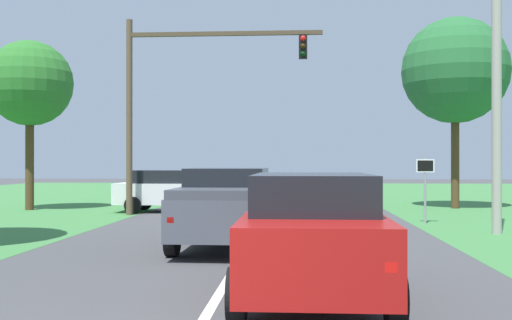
% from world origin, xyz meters
% --- Properties ---
extents(ground_plane, '(120.00, 120.00, 0.00)m').
position_xyz_m(ground_plane, '(0.00, 9.96, 0.00)').
color(ground_plane, '#424244').
extents(red_suv_near, '(2.25, 4.62, 1.89)m').
position_xyz_m(red_suv_near, '(1.45, 4.36, 1.00)').
color(red_suv_near, '#9E1411').
rests_on(red_suv_near, ground_plane).
extents(pickup_truck_lead, '(2.40, 5.42, 1.92)m').
position_xyz_m(pickup_truck_lead, '(-0.44, 9.84, 0.99)').
color(pickup_truck_lead, '#4C515B').
rests_on(pickup_truck_lead, ground_plane).
extents(traffic_light, '(7.64, 0.40, 7.64)m').
position_xyz_m(traffic_light, '(-3.33, 18.66, 5.05)').
color(traffic_light, brown).
rests_on(traffic_light, ground_plane).
extents(keep_moving_sign, '(0.60, 0.09, 2.29)m').
position_xyz_m(keep_moving_sign, '(5.52, 16.04, 1.47)').
color(keep_moving_sign, gray).
rests_on(keep_moving_sign, ground_plane).
extents(oak_tree_right, '(4.72, 4.72, 8.52)m').
position_xyz_m(oak_tree_right, '(8.26, 23.00, 6.14)').
color(oak_tree_right, '#4C351E').
rests_on(oak_tree_right, ground_plane).
extents(crossing_suv_far, '(4.68, 2.16, 1.73)m').
position_xyz_m(crossing_suv_far, '(-3.96, 20.23, 0.92)').
color(crossing_suv_far, silver).
rests_on(crossing_suv_far, ground_plane).
extents(utility_pole_right, '(0.28, 0.28, 10.17)m').
position_xyz_m(utility_pole_right, '(6.95, 13.12, 5.09)').
color(utility_pole_right, '#9E998E').
rests_on(utility_pole_right, ground_plane).
extents(extra_tree_1, '(3.68, 3.68, 7.31)m').
position_xyz_m(extra_tree_1, '(-10.29, 20.84, 5.44)').
color(extra_tree_1, '#4C351E').
rests_on(extra_tree_1, ground_plane).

